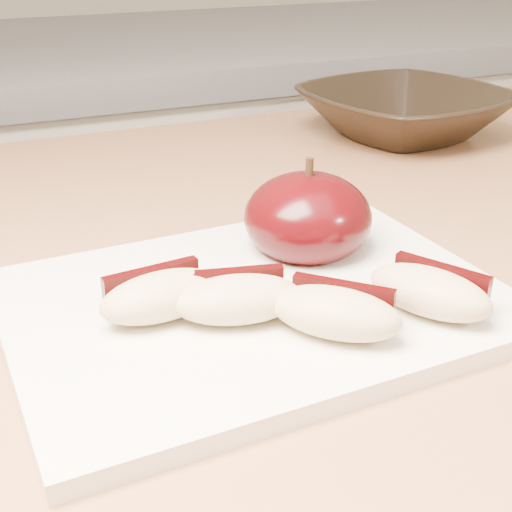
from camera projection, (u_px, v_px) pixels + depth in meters
name	position (u px, v px, depth m)	size (l,w,h in m)	color
back_cabinet	(86.00, 314.00, 1.26)	(2.40, 0.62, 0.94)	silver
cutting_board	(256.00, 304.00, 0.41)	(0.28, 0.20, 0.01)	white
apple_half	(308.00, 218.00, 0.46)	(0.10, 0.10, 0.07)	black
apple_wedge_a	(161.00, 295.00, 0.38)	(0.07, 0.04, 0.03)	tan
apple_wedge_b	(237.00, 298.00, 0.38)	(0.08, 0.05, 0.03)	tan
apple_wedge_c	(336.00, 312.00, 0.37)	(0.07, 0.07, 0.03)	tan
apple_wedge_d	(431.00, 291.00, 0.39)	(0.06, 0.08, 0.03)	tan
bowl	(404.00, 113.00, 0.74)	(0.20, 0.20, 0.05)	black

